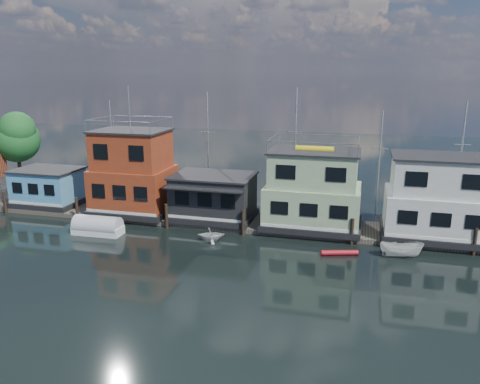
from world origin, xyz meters
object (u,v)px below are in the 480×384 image
(houseboat_white, at_px, (437,199))
(tarp_runabout, at_px, (98,227))
(houseboat_dark, at_px, (214,196))
(red_kayak, at_px, (339,253))
(houseboat_blue, at_px, (49,187))
(motorboat, at_px, (401,250))
(houseboat_red, at_px, (133,174))
(houseboat_green, at_px, (313,191))
(dinghy_white, at_px, (211,234))
(dinghy_teal, at_px, (101,221))

(houseboat_white, height_order, tarp_runabout, houseboat_white)
(houseboat_dark, height_order, tarp_runabout, houseboat_dark)
(houseboat_dark, height_order, red_kayak, houseboat_dark)
(houseboat_blue, distance_m, motorboat, 34.03)
(houseboat_red, relative_size, houseboat_white, 1.41)
(houseboat_white, distance_m, red_kayak, 9.64)
(houseboat_blue, bearing_deg, tarp_runabout, -32.89)
(houseboat_blue, distance_m, houseboat_dark, 17.50)
(houseboat_blue, xyz_separation_m, houseboat_green, (26.50, 0.00, 1.34))
(red_kayak, bearing_deg, houseboat_dark, 139.13)
(motorboat, bearing_deg, red_kayak, 94.83)
(tarp_runabout, bearing_deg, dinghy_white, 3.07)
(houseboat_dark, bearing_deg, dinghy_white, -75.01)
(houseboat_red, bearing_deg, dinghy_white, -28.11)
(houseboat_white, bearing_deg, red_kayak, -143.66)
(red_kayak, xyz_separation_m, motorboat, (4.47, 0.75, 0.41))
(houseboat_red, height_order, dinghy_white, houseboat_red)
(houseboat_blue, height_order, houseboat_red, houseboat_red)
(dinghy_teal, xyz_separation_m, motorboat, (25.66, -0.94, 0.21))
(dinghy_teal, xyz_separation_m, dinghy_white, (10.81, -1.31, 0.19))
(dinghy_teal, bearing_deg, houseboat_dark, -61.86)
(houseboat_blue, height_order, houseboat_green, houseboat_green)
(houseboat_green, height_order, dinghy_teal, houseboat_green)
(dinghy_white, bearing_deg, dinghy_teal, 62.94)
(dinghy_white, distance_m, red_kayak, 10.40)
(houseboat_green, bearing_deg, tarp_runabout, -161.76)
(houseboat_red, xyz_separation_m, dinghy_white, (9.33, -4.98, -3.51))
(dinghy_white, height_order, tarp_runabout, tarp_runabout)
(houseboat_green, xyz_separation_m, houseboat_white, (10.00, -0.00, -0.01))
(houseboat_white, xyz_separation_m, tarp_runabout, (-27.55, -5.78, -2.90))
(houseboat_green, bearing_deg, houseboat_white, -0.00)
(dinghy_teal, bearing_deg, tarp_runabout, -149.36)
(houseboat_blue, relative_size, red_kayak, 2.28)
(motorboat, bearing_deg, tarp_runabout, 88.02)
(houseboat_blue, height_order, houseboat_white, houseboat_white)
(houseboat_green, distance_m, red_kayak, 6.88)
(houseboat_white, bearing_deg, motorboat, -121.44)
(houseboat_blue, bearing_deg, red_kayak, -10.40)
(houseboat_white, distance_m, tarp_runabout, 28.30)
(dinghy_teal, height_order, red_kayak, dinghy_teal)
(houseboat_dark, distance_m, dinghy_white, 5.45)
(houseboat_dark, distance_m, houseboat_green, 9.07)
(red_kayak, relative_size, motorboat, 0.88)
(houseboat_white, height_order, dinghy_white, houseboat_white)
(houseboat_green, relative_size, dinghy_teal, 2.17)
(houseboat_blue, xyz_separation_m, houseboat_red, (9.50, 0.00, 1.90))
(houseboat_green, relative_size, tarp_runabout, 1.96)
(houseboat_red, xyz_separation_m, houseboat_green, (17.00, 0.00, -0.55))
(houseboat_white, relative_size, dinghy_white, 3.74)
(houseboat_dark, distance_m, houseboat_white, 19.03)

